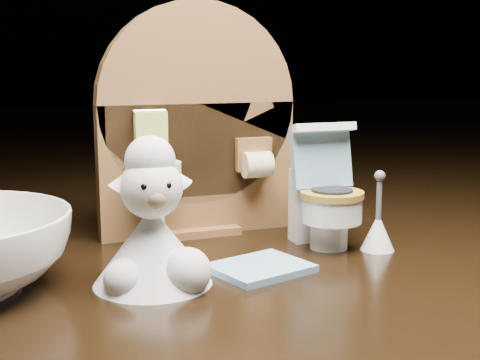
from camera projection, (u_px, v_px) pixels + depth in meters
The scene contains 5 objects.
backdrop_panel at pixel (196, 134), 0.43m from camera, with size 0.13×0.05×0.15m.
toy_toilet at pixel (324, 201), 0.41m from camera, with size 0.04×0.05×0.08m.
bath_mat at pixel (260, 268), 0.36m from camera, with size 0.05×0.04×0.00m, color #6D98B5.
toilet_brush at pixel (378, 229), 0.40m from camera, with size 0.02×0.02×0.05m.
plush_lamb at pixel (153, 234), 0.34m from camera, with size 0.06×0.06×0.08m.
Camera 1 is at (-0.12, -0.35, 0.11)m, focal length 50.00 mm.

